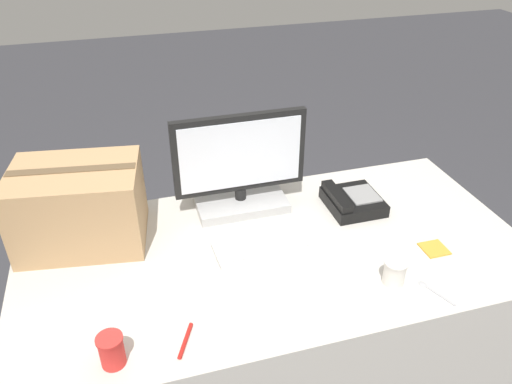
{
  "coord_description": "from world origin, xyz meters",
  "views": [
    {
      "loc": [
        -0.46,
        -1.32,
        1.88
      ],
      "look_at": [
        -0.03,
        0.16,
        0.91
      ],
      "focal_mm": 35.0,
      "sensor_mm": 36.0,
      "label": 1
    }
  ],
  "objects_px": {
    "keyboard": "(273,244)",
    "spoon": "(431,290)",
    "pen_marker": "(185,340)",
    "paper_cup_right": "(395,272)",
    "monitor": "(240,172)",
    "cardboard_box": "(79,206)",
    "paper_cup_left": "(112,350)",
    "sticky_note_pad": "(434,249)",
    "desk_phone": "(352,201)"
  },
  "relations": [
    {
      "from": "keyboard",
      "to": "desk_phone",
      "type": "bearing_deg",
      "value": 20.17
    },
    {
      "from": "keyboard",
      "to": "sticky_note_pad",
      "type": "xyz_separation_m",
      "value": [
        0.55,
        -0.17,
        -0.01
      ]
    },
    {
      "from": "keyboard",
      "to": "pen_marker",
      "type": "bearing_deg",
      "value": -139.9
    },
    {
      "from": "desk_phone",
      "to": "paper_cup_right",
      "type": "relative_size",
      "value": 2.55
    },
    {
      "from": "paper_cup_left",
      "to": "sticky_note_pad",
      "type": "relative_size",
      "value": 1.13
    },
    {
      "from": "pen_marker",
      "to": "sticky_note_pad",
      "type": "xyz_separation_m",
      "value": [
        0.92,
        0.17,
        -0.0
      ]
    },
    {
      "from": "paper_cup_right",
      "to": "sticky_note_pad",
      "type": "height_order",
      "value": "paper_cup_right"
    },
    {
      "from": "paper_cup_right",
      "to": "pen_marker",
      "type": "distance_m",
      "value": 0.7
    },
    {
      "from": "desk_phone",
      "to": "keyboard",
      "type": "bearing_deg",
      "value": -157.63
    },
    {
      "from": "monitor",
      "to": "paper_cup_left",
      "type": "bearing_deg",
      "value": -129.18
    },
    {
      "from": "paper_cup_right",
      "to": "desk_phone",
      "type": "bearing_deg",
      "value": 82.17
    },
    {
      "from": "keyboard",
      "to": "desk_phone",
      "type": "distance_m",
      "value": 0.41
    },
    {
      "from": "monitor",
      "to": "pen_marker",
      "type": "xyz_separation_m",
      "value": [
        -0.33,
        -0.63,
        -0.15
      ]
    },
    {
      "from": "desk_phone",
      "to": "pen_marker",
      "type": "height_order",
      "value": "desk_phone"
    },
    {
      "from": "desk_phone",
      "to": "cardboard_box",
      "type": "bearing_deg",
      "value": 175.21
    },
    {
      "from": "monitor",
      "to": "pen_marker",
      "type": "relative_size",
      "value": 4.3
    },
    {
      "from": "monitor",
      "to": "keyboard",
      "type": "distance_m",
      "value": 0.33
    },
    {
      "from": "sticky_note_pad",
      "to": "pen_marker",
      "type": "bearing_deg",
      "value": -169.59
    },
    {
      "from": "sticky_note_pad",
      "to": "cardboard_box",
      "type": "bearing_deg",
      "value": 160.86
    },
    {
      "from": "monitor",
      "to": "paper_cup_left",
      "type": "relative_size",
      "value": 5.26
    },
    {
      "from": "monitor",
      "to": "pen_marker",
      "type": "height_order",
      "value": "monitor"
    },
    {
      "from": "cardboard_box",
      "to": "paper_cup_left",
      "type": "bearing_deg",
      "value": -83.23
    },
    {
      "from": "desk_phone",
      "to": "paper_cup_right",
      "type": "xyz_separation_m",
      "value": [
        -0.06,
        -0.44,
        0.01
      ]
    },
    {
      "from": "desk_phone",
      "to": "monitor",
      "type": "bearing_deg",
      "value": 162.73
    },
    {
      "from": "spoon",
      "to": "pen_marker",
      "type": "bearing_deg",
      "value": 67.99
    },
    {
      "from": "paper_cup_left",
      "to": "sticky_note_pad",
      "type": "bearing_deg",
      "value": 9.45
    },
    {
      "from": "spoon",
      "to": "paper_cup_right",
      "type": "bearing_deg",
      "value": 34.53
    },
    {
      "from": "spoon",
      "to": "keyboard",
      "type": "bearing_deg",
      "value": 28.71
    },
    {
      "from": "cardboard_box",
      "to": "sticky_note_pad",
      "type": "xyz_separation_m",
      "value": [
        1.19,
        -0.41,
        -0.14
      ]
    },
    {
      "from": "keyboard",
      "to": "spoon",
      "type": "height_order",
      "value": "keyboard"
    },
    {
      "from": "keyboard",
      "to": "paper_cup_left",
      "type": "xyz_separation_m",
      "value": [
        -0.57,
        -0.36,
        0.04
      ]
    },
    {
      "from": "desk_phone",
      "to": "spoon",
      "type": "relative_size",
      "value": 1.64
    },
    {
      "from": "desk_phone",
      "to": "cardboard_box",
      "type": "relative_size",
      "value": 0.46
    },
    {
      "from": "spoon",
      "to": "pen_marker",
      "type": "xyz_separation_m",
      "value": [
        -0.79,
        0.01,
        0.0
      ]
    },
    {
      "from": "monitor",
      "to": "cardboard_box",
      "type": "relative_size",
      "value": 1.08
    },
    {
      "from": "keyboard",
      "to": "pen_marker",
      "type": "distance_m",
      "value": 0.51
    },
    {
      "from": "monitor",
      "to": "sticky_note_pad",
      "type": "relative_size",
      "value": 5.96
    },
    {
      "from": "keyboard",
      "to": "paper_cup_right",
      "type": "bearing_deg",
      "value": -44.02
    },
    {
      "from": "paper_cup_left",
      "to": "paper_cup_right",
      "type": "xyz_separation_m",
      "value": [
        0.89,
        0.08,
        -0.01
      ]
    },
    {
      "from": "desk_phone",
      "to": "spoon",
      "type": "xyz_separation_m",
      "value": [
        0.04,
        -0.51,
        -0.03
      ]
    },
    {
      "from": "desk_phone",
      "to": "cardboard_box",
      "type": "xyz_separation_m",
      "value": [
        -1.02,
        0.08,
        0.11
      ]
    },
    {
      "from": "monitor",
      "to": "cardboard_box",
      "type": "xyz_separation_m",
      "value": [
        -0.6,
        -0.05,
        -0.02
      ]
    },
    {
      "from": "keyboard",
      "to": "spoon",
      "type": "distance_m",
      "value": 0.55
    },
    {
      "from": "sticky_note_pad",
      "to": "keyboard",
      "type": "bearing_deg",
      "value": 162.48
    },
    {
      "from": "spoon",
      "to": "paper_cup_left",
      "type": "bearing_deg",
      "value": 69.13
    },
    {
      "from": "desk_phone",
      "to": "spoon",
      "type": "bearing_deg",
      "value": -85.84
    },
    {
      "from": "monitor",
      "to": "paper_cup_right",
      "type": "distance_m",
      "value": 0.69
    },
    {
      "from": "keyboard",
      "to": "spoon",
      "type": "bearing_deg",
      "value": -42.39
    },
    {
      "from": "keyboard",
      "to": "pen_marker",
      "type": "relative_size",
      "value": 3.59
    },
    {
      "from": "desk_phone",
      "to": "paper_cup_left",
      "type": "xyz_separation_m",
      "value": [
        -0.95,
        -0.52,
        0.02
      ]
    }
  ]
}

